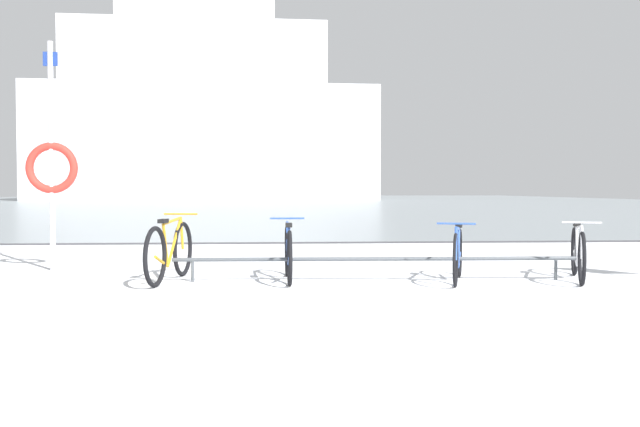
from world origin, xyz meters
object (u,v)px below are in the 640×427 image
bicycle_0 (170,251)px  bicycle_3 (578,253)px  bicycle_1 (288,253)px  ferry_ship (204,115)px  rescue_post (52,162)px  bicycle_2 (458,254)px

bicycle_0 → bicycle_3: size_ratio=1.09×
bicycle_1 → ferry_ship: (-7.68, 66.06, 8.67)m
bicycle_1 → rescue_post: 3.83m
bicycle_0 → bicycle_2: 3.65m
bicycle_0 → rescue_post: bearing=144.4°
bicycle_0 → rescue_post: size_ratio=0.55×
bicycle_0 → bicycle_3: (5.22, -0.23, -0.03)m
bicycle_0 → ferry_ship: ferry_ship is taller
bicycle_0 → rescue_post: rescue_post is taller
bicycle_2 → bicycle_3: bearing=1.8°
ferry_ship → bicycle_3: bearing=-80.2°
bicycle_0 → ferry_ship: (-6.18, 66.03, 8.65)m
bicycle_3 → ferry_ship: 67.79m
bicycle_2 → rescue_post: rescue_post is taller
bicycle_2 → rescue_post: 5.86m
bicycle_1 → bicycle_2: (2.13, -0.25, -0.01)m
bicycle_1 → rescue_post: rescue_post is taller
bicycle_2 → bicycle_1: bearing=173.4°
rescue_post → bicycle_3: bearing=-12.5°
rescue_post → ferry_ship: (-4.31, 64.69, 7.47)m
rescue_post → ferry_ship: ferry_ship is taller
rescue_post → ferry_ship: size_ratio=0.09×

